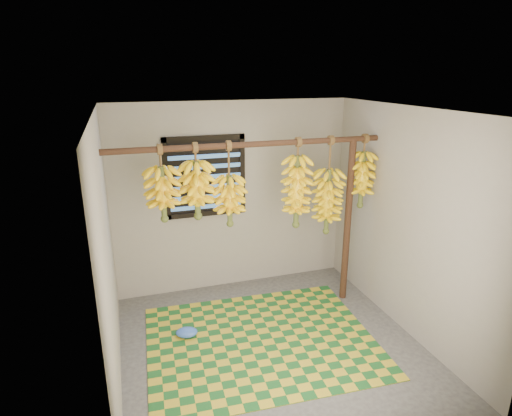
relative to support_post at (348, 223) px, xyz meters
name	(u,v)px	position (x,y,z in m)	size (l,w,h in m)	color
floor	(272,348)	(-1.20, -0.70, -1.00)	(3.00, 3.00, 0.01)	#434343
ceiling	(276,110)	(-1.20, -0.70, 1.40)	(3.00, 3.00, 0.01)	silver
wall_back	(233,197)	(-1.20, 0.80, 0.20)	(3.00, 0.01, 2.40)	gray
wall_left	(107,261)	(-2.71, -0.70, 0.20)	(0.01, 3.00, 2.40)	gray
wall_right	(408,223)	(0.30, -0.70, 0.20)	(0.01, 3.00, 2.40)	gray
window	(205,177)	(-1.55, 0.78, 0.50)	(1.00, 0.04, 1.00)	black
hanging_pole	(252,144)	(-1.20, 0.00, 1.00)	(0.06, 0.06, 3.00)	#482C1C
support_post	(348,223)	(0.00, 0.00, 0.00)	(0.08, 0.08, 2.00)	#482C1C
woven_mat	(261,340)	(-1.28, -0.56, -0.99)	(2.35, 1.88, 0.01)	#1A5B24
plastic_bag	(187,332)	(-2.01, -0.25, -0.94)	(0.23, 0.17, 0.10)	blue
banana_bunch_a	(163,194)	(-2.14, 0.00, 0.55)	(0.35, 0.35, 0.79)	brown
banana_bunch_b	(197,190)	(-1.79, 0.00, 0.56)	(0.35, 0.35, 0.80)	brown
banana_bunch_c	(230,201)	(-1.45, 0.00, 0.41)	(0.34, 0.34, 0.92)	brown
banana_bunch_d	(297,192)	(-0.67, 0.00, 0.44)	(0.32, 0.32, 1.02)	brown
banana_bunch_e	(328,202)	(-0.28, 0.00, 0.29)	(0.35, 0.35, 1.14)	brown
banana_bunch_f	(362,179)	(0.15, 0.00, 0.52)	(0.29, 0.29, 0.86)	brown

